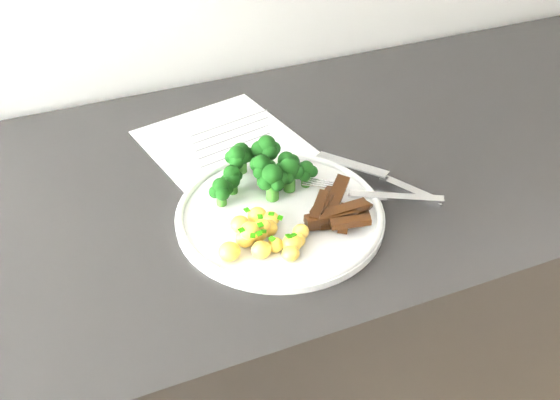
{
  "coord_description": "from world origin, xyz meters",
  "views": [
    {
      "loc": [
        -0.37,
        1.01,
        1.41
      ],
      "look_at": [
        -0.13,
        1.59,
        0.91
      ],
      "focal_mm": 40.31,
      "sensor_mm": 36.0,
      "label": 1
    }
  ],
  "objects_px": {
    "broccoli": "(263,167)",
    "counter": "(301,359)",
    "recipe_paper": "(237,155)",
    "knife": "(394,184)",
    "plate": "(280,214)",
    "potatoes": "(262,235)",
    "beef_strips": "(338,212)",
    "fork": "(375,193)"
  },
  "relations": [
    {
      "from": "broccoli",
      "to": "fork",
      "type": "distance_m",
      "value": 0.15
    },
    {
      "from": "counter",
      "to": "potatoes",
      "type": "bearing_deg",
      "value": -131.95
    },
    {
      "from": "beef_strips",
      "to": "counter",
      "type": "bearing_deg",
      "value": 83.52
    },
    {
      "from": "beef_strips",
      "to": "recipe_paper",
      "type": "bearing_deg",
      "value": 109.63
    },
    {
      "from": "recipe_paper",
      "to": "broccoli",
      "type": "distance_m",
      "value": 0.1
    },
    {
      "from": "plate",
      "to": "beef_strips",
      "type": "distance_m",
      "value": 0.08
    },
    {
      "from": "plate",
      "to": "knife",
      "type": "relative_size",
      "value": 1.61
    },
    {
      "from": "broccoli",
      "to": "counter",
      "type": "bearing_deg",
      "value": 20.94
    },
    {
      "from": "recipe_paper",
      "to": "potatoes",
      "type": "relative_size",
      "value": 2.9
    },
    {
      "from": "counter",
      "to": "potatoes",
      "type": "distance_m",
      "value": 0.5
    },
    {
      "from": "recipe_paper",
      "to": "potatoes",
      "type": "height_order",
      "value": "potatoes"
    },
    {
      "from": "broccoli",
      "to": "potatoes",
      "type": "distance_m",
      "value": 0.11
    },
    {
      "from": "recipe_paper",
      "to": "plate",
      "type": "height_order",
      "value": "plate"
    },
    {
      "from": "plate",
      "to": "knife",
      "type": "xyz_separation_m",
      "value": [
        0.17,
        -0.0,
        0.0
      ]
    },
    {
      "from": "plate",
      "to": "potatoes",
      "type": "bearing_deg",
      "value": -133.28
    },
    {
      "from": "broccoli",
      "to": "knife",
      "type": "distance_m",
      "value": 0.18
    },
    {
      "from": "counter",
      "to": "recipe_paper",
      "type": "xyz_separation_m",
      "value": [
        -0.08,
        0.07,
        0.44
      ]
    },
    {
      "from": "plate",
      "to": "broccoli",
      "type": "relative_size",
      "value": 1.8
    },
    {
      "from": "beef_strips",
      "to": "knife",
      "type": "height_order",
      "value": "beef_strips"
    },
    {
      "from": "potatoes",
      "to": "knife",
      "type": "height_order",
      "value": "potatoes"
    },
    {
      "from": "beef_strips",
      "to": "knife",
      "type": "bearing_deg",
      "value": 20.12
    },
    {
      "from": "recipe_paper",
      "to": "knife",
      "type": "distance_m",
      "value": 0.23
    },
    {
      "from": "recipe_paper",
      "to": "fork",
      "type": "height_order",
      "value": "fork"
    },
    {
      "from": "plate",
      "to": "fork",
      "type": "xyz_separation_m",
      "value": [
        0.13,
        -0.02,
        0.01
      ]
    },
    {
      "from": "knife",
      "to": "broccoli",
      "type": "bearing_deg",
      "value": 160.27
    },
    {
      "from": "plate",
      "to": "knife",
      "type": "distance_m",
      "value": 0.17
    },
    {
      "from": "broccoli",
      "to": "beef_strips",
      "type": "bearing_deg",
      "value": -57.16
    },
    {
      "from": "recipe_paper",
      "to": "plate",
      "type": "relative_size",
      "value": 1.25
    },
    {
      "from": "beef_strips",
      "to": "potatoes",
      "type": "bearing_deg",
      "value": -176.9
    },
    {
      "from": "counter",
      "to": "fork",
      "type": "bearing_deg",
      "value": -65.92
    },
    {
      "from": "broccoli",
      "to": "potatoes",
      "type": "relative_size",
      "value": 1.3
    },
    {
      "from": "recipe_paper",
      "to": "counter",
      "type": "bearing_deg",
      "value": -38.02
    },
    {
      "from": "potatoes",
      "to": "beef_strips",
      "type": "relative_size",
      "value": 1.13
    },
    {
      "from": "plate",
      "to": "broccoli",
      "type": "distance_m",
      "value": 0.07
    },
    {
      "from": "beef_strips",
      "to": "broccoli",
      "type": "bearing_deg",
      "value": 122.84
    },
    {
      "from": "plate",
      "to": "potatoes",
      "type": "relative_size",
      "value": 2.33
    },
    {
      "from": "plate",
      "to": "broccoli",
      "type": "height_order",
      "value": "broccoli"
    },
    {
      "from": "potatoes",
      "to": "fork",
      "type": "distance_m",
      "value": 0.17
    },
    {
      "from": "plate",
      "to": "recipe_paper",
      "type": "bearing_deg",
      "value": 91.91
    },
    {
      "from": "recipe_paper",
      "to": "knife",
      "type": "height_order",
      "value": "knife"
    },
    {
      "from": "recipe_paper",
      "to": "beef_strips",
      "type": "relative_size",
      "value": 3.28
    },
    {
      "from": "counter",
      "to": "potatoes",
      "type": "height_order",
      "value": "potatoes"
    }
  ]
}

